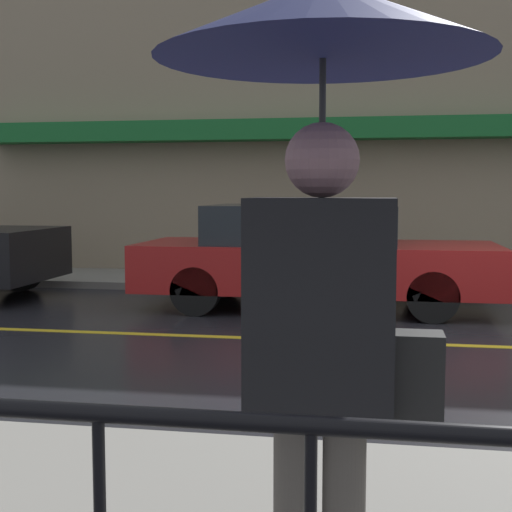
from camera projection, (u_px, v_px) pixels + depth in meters
The scene contains 6 objects.
ground_plane at pixel (509, 347), 7.10m from camera, with size 80.00×80.00×0.00m, color black.
sidewalk_far at pixel (461, 286), 11.27m from camera, with size 28.00×1.92×0.11m.
lane_marking at pixel (509, 347), 7.10m from camera, with size 25.20×0.12×0.01m.
building_storefront at pixel (459, 100), 12.05m from camera, with size 28.00×0.85×6.23m.
pedestrian at pixel (324, 142), 2.06m from camera, with size 0.98×0.98×2.04m.
car_red at pixel (313, 256), 9.41m from camera, with size 4.66×1.80×1.37m.
Camera 1 is at (-1.28, -7.32, 1.56)m, focal length 50.00 mm.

